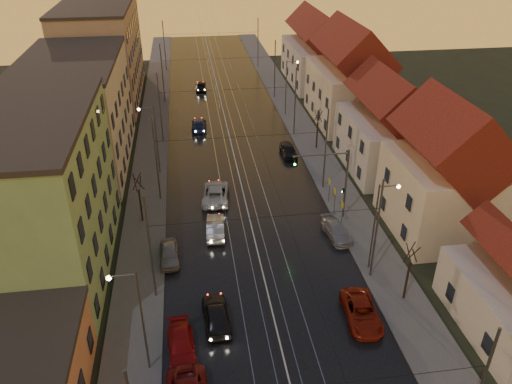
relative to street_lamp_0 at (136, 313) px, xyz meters
name	(u,v)px	position (x,y,z in m)	size (l,w,h in m)	color
ground	(288,378)	(9.10, -2.00, -4.89)	(160.00, 160.00, 0.00)	black
road	(229,135)	(9.10, 38.00, -4.87)	(16.00, 120.00, 0.04)	black
sidewalk_left	(153,138)	(-0.90, 38.00, -4.81)	(4.00, 120.00, 0.15)	#4C4C4C
sidewalk_right	(302,130)	(19.10, 38.00, -4.81)	(4.00, 120.00, 0.15)	#4C4C4C
tram_rail_0	(212,135)	(6.90, 38.00, -4.83)	(0.06, 120.00, 0.03)	gray
tram_rail_1	(223,135)	(8.33, 38.00, -4.83)	(0.06, 120.00, 0.03)	gray
tram_rail_2	(235,134)	(9.87, 38.00, -4.83)	(0.06, 120.00, 0.03)	gray
tram_rail_3	(245,133)	(11.30, 38.00, -4.83)	(0.06, 120.00, 0.03)	gray
apartment_left_1	(33,200)	(-8.40, 12.00, 1.61)	(10.00, 18.00, 13.00)	#709760
apartment_left_2	(78,115)	(-8.40, 32.00, 1.11)	(10.00, 20.00, 12.00)	tan
apartment_left_3	(103,53)	(-8.40, 56.00, 2.11)	(10.00, 24.00, 14.00)	#91765D
house_right_1	(445,177)	(26.10, 13.00, 0.56)	(8.67, 10.20, 10.80)	beige
house_right_2	(389,129)	(26.10, 26.00, -0.24)	(9.18, 12.24, 9.20)	beige
house_right_3	(350,80)	(26.10, 41.00, 0.92)	(9.18, 14.28, 11.50)	beige
house_right_4	(317,53)	(26.10, 59.00, 0.16)	(9.18, 16.32, 10.00)	beige
catenary_pole_l_1	(150,249)	(0.50, 7.00, -0.39)	(0.16, 0.16, 9.00)	#595B60
catenary_pole_r_1	(376,231)	(17.70, 7.00, -0.39)	(0.16, 0.16, 9.00)	#595B60
catenary_pole_l_2	(156,160)	(0.50, 22.00, -0.39)	(0.16, 0.16, 9.00)	#595B60
catenary_pole_r_2	(326,150)	(17.70, 22.00, -0.39)	(0.16, 0.16, 9.00)	#595B60
catenary_pole_l_3	(160,108)	(0.50, 37.00, -0.39)	(0.16, 0.16, 9.00)	#595B60
catenary_pole_r_3	(295,102)	(17.70, 37.00, -0.39)	(0.16, 0.16, 9.00)	#595B60
catenary_pole_l_4	(162,74)	(0.50, 52.00, -0.39)	(0.16, 0.16, 9.00)	#595B60
catenary_pole_r_4	(275,70)	(17.70, 52.00, -0.39)	(0.16, 0.16, 9.00)	#595B60
catenary_pole_l_5	(164,46)	(0.50, 70.00, -0.39)	(0.16, 0.16, 9.00)	#595B60
catenary_pole_r_5	(258,43)	(17.70, 70.00, -0.39)	(0.16, 0.16, 9.00)	#595B60
street_lamp_0	(136,313)	(0.00, 0.00, 0.00)	(1.75, 0.32, 8.00)	#595B60
street_lamp_1	(379,219)	(18.21, 8.00, 0.00)	(1.75, 0.32, 8.00)	#595B60
street_lamp_2	(153,133)	(0.00, 28.00, 0.00)	(1.75, 0.32, 8.00)	#595B60
street_lamp_3	(288,82)	(18.21, 44.00, 0.00)	(1.75, 0.32, 8.00)	#595B60
traffic_light_mast	(336,176)	(17.10, 16.00, -0.29)	(5.30, 0.32, 7.20)	#595B60
bare_tree_0	(140,199)	(-1.09, 18.00, -2.40)	(1.09, 1.09, 5.11)	black
bare_tree_1	(408,274)	(19.31, 4.00, -2.40)	(1.09, 1.09, 5.11)	black
bare_tree_2	(317,130)	(19.51, 32.00, -2.40)	(1.09, 1.09, 5.11)	black
driving_car_0	(216,314)	(4.94, 3.54, -4.10)	(1.86, 4.62, 1.57)	black
driving_car_1	(215,227)	(5.69, 14.92, -4.14)	(1.59, 4.55, 1.50)	#A6A7AC
driving_car_2	(216,193)	(6.16, 21.23, -4.11)	(2.58, 5.60, 1.56)	#BABABA
driving_car_3	(199,125)	(5.26, 40.44, -4.20)	(1.93, 4.74, 1.38)	#172347
driving_car_4	(201,86)	(6.31, 57.52, -4.15)	(1.73, 4.30, 1.47)	black
parked_left_2	(181,345)	(2.40, 1.10, -4.24)	(1.81, 4.44, 1.29)	maroon
parked_left_3	(169,253)	(1.50, 11.53, -4.20)	(1.61, 4.01, 1.37)	gray
parked_right_0	(362,312)	(15.36, 2.36, -4.19)	(2.32, 5.03, 1.40)	maroon
parked_right_1	(337,231)	(16.57, 12.91, -4.25)	(1.78, 4.38, 1.27)	#9A9A9F
parked_right_2	(288,150)	(15.63, 30.46, -4.17)	(1.68, 4.18, 1.43)	black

